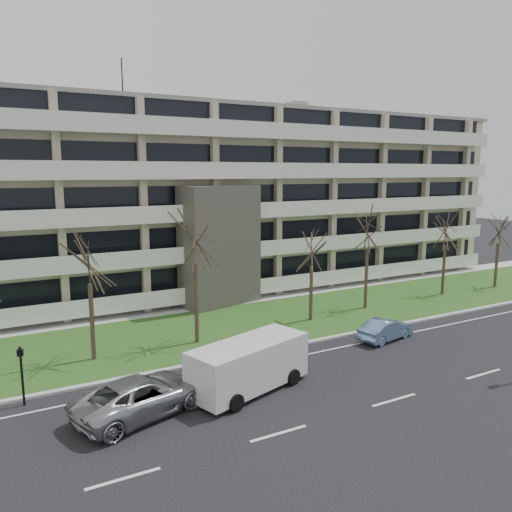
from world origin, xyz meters
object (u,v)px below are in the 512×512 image
blue_sedan (386,329)px  white_van (250,361)px  pedestrian_signal (21,368)px  silver_pickup (142,396)px

blue_sedan → white_van: bearing=90.8°
blue_sedan → white_van: (-10.43, -2.22, 0.74)m
pedestrian_signal → blue_sedan: bearing=9.1°
silver_pickup → blue_sedan: silver_pickup is taller
silver_pickup → blue_sedan: bearing=-98.5°
blue_sedan → silver_pickup: bearing=86.8°
white_van → pedestrian_signal: (-9.37, 3.29, 0.31)m
pedestrian_signal → silver_pickup: bearing=-24.9°
silver_pickup → white_van: size_ratio=0.91×
silver_pickup → blue_sedan: size_ratio=1.48×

